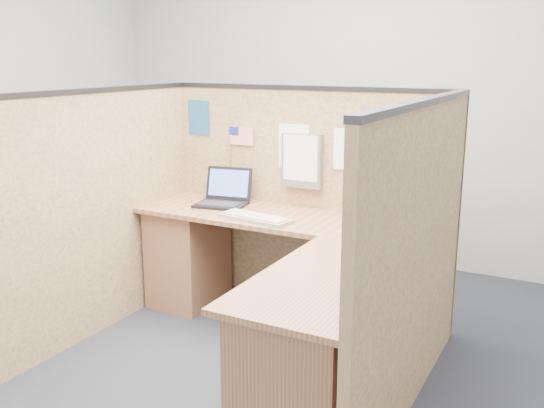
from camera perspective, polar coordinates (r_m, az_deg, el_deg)
The scene contains 13 objects.
floor at distance 3.56m, azimuth -4.14°, elevation -15.06°, with size 5.00×5.00×0.00m, color black.
wall_back at distance 5.17m, azimuth 9.22°, elevation 10.08°, with size 5.00×5.00×0.00m, color #9A9D9F.
cubicle_partitions at distance 3.61m, azimuth -0.74°, elevation -1.43°, with size 2.06×1.83×1.53m.
l_desk at distance 3.53m, azimuth 0.80°, elevation -8.22°, with size 1.95×1.75×0.73m.
laptop at distance 4.14m, azimuth -4.37°, elevation 0.79°, with size 0.37×0.37×0.24m.
keyboard at distance 3.73m, azimuth -1.63°, elevation -1.31°, with size 0.49×0.22×0.03m.
mouse at distance 3.39m, azimuth 10.47°, elevation -2.96°, with size 0.12×0.07×0.05m, color silver.
hand_forearm at distance 3.24m, azimuth 9.87°, elevation -3.38°, with size 0.12×0.41×0.09m.
blue_poster at distance 4.42m, azimuth -6.95°, elevation 8.09°, with size 0.18×0.00×0.25m, color navy.
american_flag at distance 4.23m, azimuth -3.16°, elevation 6.26°, with size 0.19×0.01×0.33m.
file_holder at distance 4.00m, azimuth 2.83°, elevation 4.10°, with size 0.28×0.05×0.36m.
paper_left at distance 4.04m, azimuth 2.17°, elevation 5.43°, with size 0.23×0.00×0.30m, color white.
paper_right at distance 3.89m, azimuth 7.32°, elevation 5.13°, with size 0.21×0.00×0.27m, color white.
Camera 1 is at (1.69, -2.63, 1.71)m, focal length 40.00 mm.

